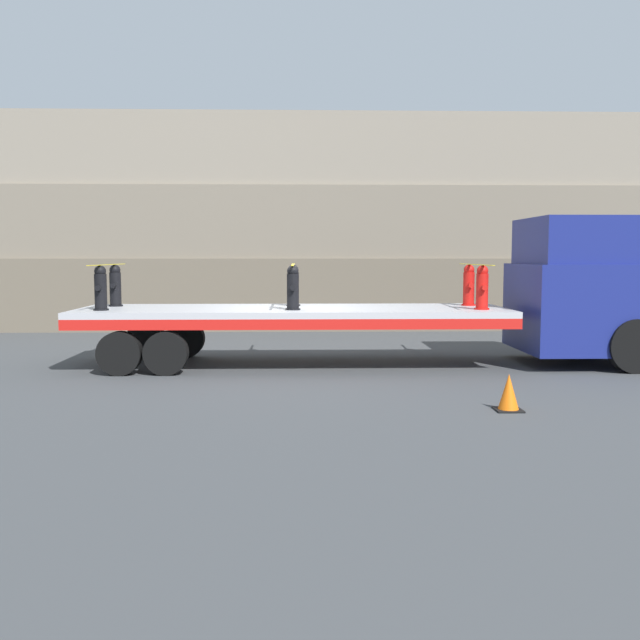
% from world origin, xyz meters
% --- Properties ---
extents(ground_plane, '(120.00, 120.00, 0.00)m').
position_xyz_m(ground_plane, '(0.00, 0.00, 0.00)').
color(ground_plane, '#3F4244').
extents(rock_cliff, '(60.00, 3.30, 6.48)m').
position_xyz_m(rock_cliff, '(0.00, 8.00, 3.24)').
color(rock_cliff, '#665B4C').
rests_on(rock_cliff, ground_plane).
extents(truck_cab, '(2.75, 2.69, 3.02)m').
position_xyz_m(truck_cab, '(6.12, 0.00, 1.50)').
color(truck_cab, navy).
rests_on(truck_cab, ground_plane).
extents(flatbed_trailer, '(8.70, 2.63, 1.18)m').
position_xyz_m(flatbed_trailer, '(-0.61, 0.00, 0.96)').
color(flatbed_trailer, '#B2B2B7').
rests_on(flatbed_trailer, ground_plane).
extents(fire_hydrant_black_near_0, '(0.30, 0.44, 0.88)m').
position_xyz_m(fire_hydrant_black_near_0, '(-3.75, -0.56, 1.61)').
color(fire_hydrant_black_near_0, black).
rests_on(fire_hydrant_black_near_0, flatbed_trailer).
extents(fire_hydrant_black_far_0, '(0.30, 0.44, 0.88)m').
position_xyz_m(fire_hydrant_black_far_0, '(-3.75, 0.56, 1.61)').
color(fire_hydrant_black_far_0, black).
rests_on(fire_hydrant_black_far_0, flatbed_trailer).
extents(fire_hydrant_black_near_1, '(0.30, 0.44, 0.88)m').
position_xyz_m(fire_hydrant_black_near_1, '(0.00, -0.56, 1.61)').
color(fire_hydrant_black_near_1, black).
rests_on(fire_hydrant_black_near_1, flatbed_trailer).
extents(fire_hydrant_black_far_1, '(0.30, 0.44, 0.88)m').
position_xyz_m(fire_hydrant_black_far_1, '(0.00, 0.56, 1.61)').
color(fire_hydrant_black_far_1, black).
rests_on(fire_hydrant_black_far_1, flatbed_trailer).
extents(fire_hydrant_red_near_2, '(0.30, 0.44, 0.88)m').
position_xyz_m(fire_hydrant_red_near_2, '(3.75, -0.56, 1.61)').
color(fire_hydrant_red_near_2, red).
rests_on(fire_hydrant_red_near_2, flatbed_trailer).
extents(fire_hydrant_red_far_2, '(0.30, 0.44, 0.88)m').
position_xyz_m(fire_hydrant_red_far_2, '(3.75, 0.56, 1.61)').
color(fire_hydrant_red_far_2, red).
rests_on(fire_hydrant_red_far_2, flatbed_trailer).
extents(cargo_strap_rear, '(0.05, 2.74, 0.01)m').
position_xyz_m(cargo_strap_rear, '(-3.75, 0.00, 2.06)').
color(cargo_strap_rear, yellow).
rests_on(cargo_strap_rear, fire_hydrant_black_near_0).
extents(cargo_strap_middle, '(0.05, 2.74, 0.01)m').
position_xyz_m(cargo_strap_middle, '(0.00, 0.00, 2.06)').
color(cargo_strap_middle, yellow).
rests_on(cargo_strap_middle, fire_hydrant_black_near_1).
extents(cargo_strap_front, '(0.05, 2.74, 0.01)m').
position_xyz_m(cargo_strap_front, '(3.75, 0.00, 2.06)').
color(cargo_strap_front, yellow).
rests_on(cargo_strap_front, fire_hydrant_red_near_2).
extents(traffic_cone, '(0.39, 0.39, 0.54)m').
position_xyz_m(traffic_cone, '(3.16, -4.44, 0.26)').
color(traffic_cone, black).
rests_on(traffic_cone, ground_plane).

